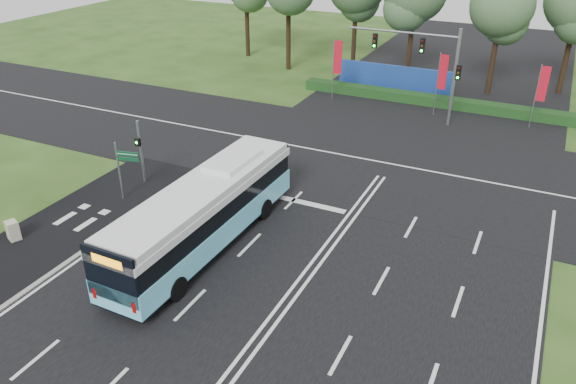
# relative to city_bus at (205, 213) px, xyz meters

# --- Properties ---
(ground) EXTENTS (120.00, 120.00, 0.00)m
(ground) POSITION_rel_city_bus_xyz_m (5.15, 0.89, -1.81)
(ground) COLOR #284617
(ground) RESTS_ON ground
(road_main) EXTENTS (20.00, 120.00, 0.04)m
(road_main) POSITION_rel_city_bus_xyz_m (5.15, 0.89, -1.79)
(road_main) COLOR black
(road_main) RESTS_ON ground
(road_cross) EXTENTS (120.00, 14.00, 0.05)m
(road_cross) POSITION_rel_city_bus_xyz_m (5.15, 12.89, -1.79)
(road_cross) COLOR black
(road_cross) RESTS_ON ground
(bike_path) EXTENTS (5.00, 18.00, 0.06)m
(bike_path) POSITION_rel_city_bus_xyz_m (-7.35, -2.11, -1.78)
(bike_path) COLOR black
(bike_path) RESTS_ON ground
(kerb_strip) EXTENTS (0.25, 18.00, 0.12)m
(kerb_strip) POSITION_rel_city_bus_xyz_m (-4.95, -2.11, -1.75)
(kerb_strip) COLOR gray
(kerb_strip) RESTS_ON ground
(city_bus) EXTENTS (2.91, 12.58, 3.60)m
(city_bus) POSITION_rel_city_bus_xyz_m (0.00, 0.00, 0.00)
(city_bus) COLOR #6AD7F7
(city_bus) RESTS_ON ground
(pedestrian_signal) EXTENTS (0.32, 0.43, 3.85)m
(pedestrian_signal) POSITION_rel_city_bus_xyz_m (-7.03, 4.12, 0.29)
(pedestrian_signal) COLOR gray
(pedestrian_signal) RESTS_ON ground
(street_sign) EXTENTS (1.31, 0.36, 3.42)m
(street_sign) POSITION_rel_city_bus_xyz_m (-6.46, 2.02, 0.38)
(street_sign) COLOR gray
(street_sign) RESTS_ON ground
(utility_cabinet) EXTENTS (0.76, 0.71, 1.02)m
(utility_cabinet) POSITION_rel_city_bus_xyz_m (-8.79, -3.64, -1.30)
(utility_cabinet) COLOR beige
(utility_cabinet) RESTS_ON ground
(banner_flag_left) EXTENTS (0.74, 0.08, 5.00)m
(banner_flag_left) POSITION_rel_city_bus_xyz_m (-2.52, 23.30, 1.43)
(banner_flag_left) COLOR gray
(banner_flag_left) RESTS_ON ground
(banner_flag_mid) EXTENTS (0.71, 0.20, 4.86)m
(banner_flag_mid) POSITION_rel_city_bus_xyz_m (5.94, 23.04, 1.34)
(banner_flag_mid) COLOR gray
(banner_flag_mid) RESTS_ON ground
(banner_flag_right) EXTENTS (0.69, 0.07, 4.69)m
(banner_flag_right) POSITION_rel_city_bus_xyz_m (12.84, 23.43, 1.24)
(banner_flag_right) COLOR gray
(banner_flag_right) RESTS_ON ground
(traffic_light_gantry) EXTENTS (8.41, 0.28, 7.00)m
(traffic_light_gantry) POSITION_rel_city_bus_xyz_m (5.36, 21.39, 2.85)
(traffic_light_gantry) COLOR gray
(traffic_light_gantry) RESTS_ON ground
(hedge) EXTENTS (22.00, 1.20, 0.80)m
(hedge) POSITION_rel_city_bus_xyz_m (5.15, 25.39, -1.41)
(hedge) COLOR #153A15
(hedge) RESTS_ON ground
(blue_hoarding) EXTENTS (10.00, 0.30, 2.20)m
(blue_hoarding) POSITION_rel_city_bus_xyz_m (1.15, 27.89, -0.71)
(blue_hoarding) COLOR navy
(blue_hoarding) RESTS_ON ground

